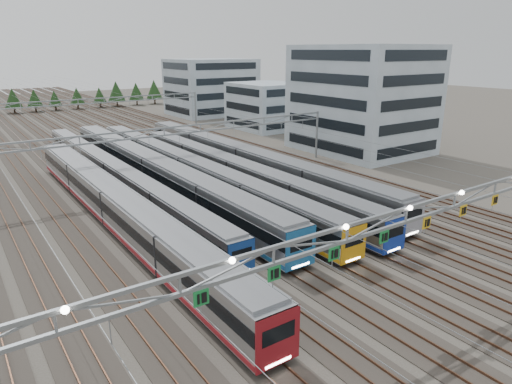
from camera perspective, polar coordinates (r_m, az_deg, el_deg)
ground at (r=35.60m, az=17.13°, el=-13.88°), size 400.00×400.00×0.00m
track_bed at (r=121.75m, az=-22.79°, el=8.25°), size 54.00×260.00×5.42m
train_a at (r=49.98m, az=-17.07°, el=-1.75°), size 3.12×56.19×4.07m
train_b at (r=64.87m, az=-17.35°, el=2.23°), size 2.59×64.16×3.36m
train_c at (r=63.42m, az=-12.68°, el=2.63°), size 3.17×62.11×4.14m
train_d at (r=64.05m, az=-8.50°, el=2.87°), size 2.94×62.73×3.83m
train_e at (r=61.67m, az=-2.55°, el=2.44°), size 2.88×53.48×3.75m
train_f at (r=67.76m, az=-1.41°, el=3.99°), size 3.17×59.85×4.14m
gantry_near at (r=32.49m, az=18.34°, el=-3.20°), size 56.36×0.61×8.08m
gantry_mid at (r=64.20m, az=-11.36°, el=6.61°), size 56.36×0.36×8.00m
gantry_far at (r=106.63m, az=-21.30°, el=9.97°), size 56.36×0.36×8.00m
depot_bldg_south at (r=86.45m, az=13.08°, el=11.24°), size 18.00×22.00×18.82m
depot_bldg_mid at (r=109.53m, az=1.38°, el=10.72°), size 14.00×16.00×10.59m
depot_bldg_north at (r=134.68m, az=-5.63°, el=12.94°), size 22.00×18.00×15.49m
treeline at (r=153.59m, az=-27.20°, el=10.37°), size 87.50×5.60×7.02m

